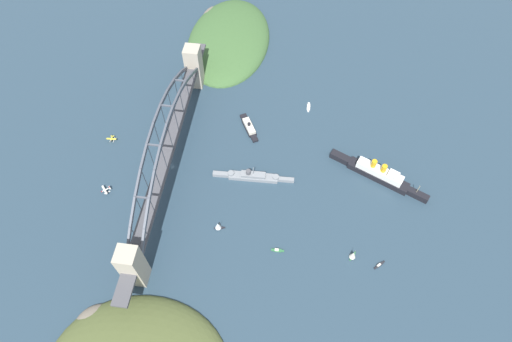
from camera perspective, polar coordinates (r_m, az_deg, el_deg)
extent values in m
plane|color=#283D4C|center=(410.55, -11.01, 0.64)|extent=(1400.00, 1400.00, 0.00)
cube|color=#ADA38E|center=(459.01, -8.21, 13.53)|extent=(15.23, 15.49, 48.04)
cube|color=#ADA38E|center=(344.75, -16.03, -12.03)|extent=(15.23, 15.49, 48.04)
cube|color=#47474C|center=(389.43, -11.63, 2.80)|extent=(201.15, 12.29, 2.40)
cube|color=#47474C|center=(471.42, -7.72, 15.36)|extent=(24.00, 12.29, 2.40)
cube|color=#47474C|center=(337.27, -17.09, -14.92)|extent=(24.00, 12.29, 2.40)
cube|color=#4C515B|center=(444.58, -9.46, 13.13)|extent=(22.56, 1.80, 15.61)
cube|color=#4C515B|center=(422.53, -10.32, 12.30)|extent=(22.26, 1.80, 12.91)
cube|color=#4C515B|center=(402.67, -11.21, 11.08)|extent=(21.91, 1.80, 10.19)
cube|color=#4C515B|center=(385.16, -12.10, 9.45)|extent=(21.52, 1.80, 7.43)
cube|color=#4C515B|center=(370.19, -12.98, 7.38)|extent=(21.10, 1.80, 4.62)
cube|color=#4C515B|center=(358.02, -13.84, 4.85)|extent=(21.10, 1.80, 4.62)
cube|color=#4C515B|center=(348.95, -14.64, 1.87)|extent=(21.52, 1.80, 7.43)
cube|color=#4C515B|center=(343.28, -15.37, -1.51)|extent=(21.91, 1.80, 10.19)
cube|color=#4C515B|center=(341.33, -16.02, -5.22)|extent=(22.26, 1.80, 12.91)
cube|color=#4C515B|center=(343.38, -16.56, -9.15)|extent=(22.56, 1.80, 15.61)
cube|color=#4C515B|center=(441.88, -8.04, 13.05)|extent=(22.56, 1.80, 15.61)
cube|color=#4C515B|center=(419.68, -8.84, 12.21)|extent=(22.26, 1.80, 12.91)
cube|color=#4C515B|center=(399.68, -9.66, 10.98)|extent=(21.91, 1.80, 10.19)
cube|color=#4C515B|center=(382.04, -10.50, 9.34)|extent=(21.52, 1.80, 7.43)
cube|color=#4C515B|center=(366.94, -11.33, 7.25)|extent=(21.10, 1.80, 4.62)
cube|color=#4C515B|center=(354.66, -12.14, 4.69)|extent=(21.10, 1.80, 4.62)
cube|color=#4C515B|center=(345.50, -12.91, 1.68)|extent=(21.52, 1.80, 7.43)
cube|color=#4C515B|center=(339.77, -13.63, -1.74)|extent=(21.91, 1.80, 10.19)
cube|color=#4C515B|center=(337.81, -14.26, -5.49)|extent=(22.26, 1.80, 12.91)
cube|color=#4C515B|center=(339.88, -14.81, -9.46)|extent=(22.56, 1.80, 15.61)
cube|color=#4C515B|center=(454.81, -8.35, 13.41)|extent=(1.40, 11.06, 1.40)
cube|color=#4C515B|center=(410.57, -10.01, 11.73)|extent=(1.40, 11.06, 1.40)
cube|color=#4C515B|center=(375.45, -11.74, 8.45)|extent=(1.40, 11.06, 1.40)
cube|color=#4C515B|center=(351.06, -13.41, 3.36)|extent=(1.40, 11.06, 1.40)
cube|color=#4C515B|center=(339.72, -14.85, -3.42)|extent=(1.40, 11.06, 1.40)
cube|color=#4C515B|center=(343.88, -15.94, -11.31)|extent=(1.40, 11.06, 1.40)
cylinder|color=#4C515B|center=(437.05, -9.78, 12.24)|extent=(0.56, 0.56, 11.69)
cylinder|color=#4C515B|center=(434.30, -8.34, 12.15)|extent=(0.56, 0.56, 11.69)
cylinder|color=#4C515B|center=(419.65, -10.54, 10.73)|extent=(0.56, 0.56, 21.71)
cylinder|color=#4C515B|center=(416.79, -9.05, 10.63)|extent=(0.56, 0.56, 21.71)
cylinder|color=#4C515B|center=(403.69, -11.31, 8.95)|extent=(0.56, 0.56, 28.87)
cylinder|color=#4C515B|center=(400.71, -9.78, 8.84)|extent=(0.56, 0.56, 28.87)
cylinder|color=#4C515B|center=(389.29, -12.11, 6.89)|extent=(0.56, 0.56, 33.16)
cylinder|color=#4C515B|center=(386.20, -10.53, 6.76)|extent=(0.56, 0.56, 33.16)
cylinder|color=#4C515B|center=(376.61, -12.91, 4.54)|extent=(0.56, 0.56, 34.60)
cylinder|color=#4C515B|center=(373.41, -11.30, 4.38)|extent=(0.56, 0.56, 34.60)
cylinder|color=#4C515B|center=(365.82, -13.72, 1.90)|extent=(0.56, 0.56, 33.16)
cylinder|color=#4C515B|center=(362.53, -12.07, 1.72)|extent=(0.56, 0.56, 33.16)
cylinder|color=#4C515B|center=(357.10, -14.53, -1.02)|extent=(0.56, 0.56, 28.87)
cylinder|color=#4C515B|center=(353.73, -12.84, -1.23)|extent=(0.56, 0.56, 28.87)
cylinder|color=#4C515B|center=(350.64, -15.32, -4.19)|extent=(0.56, 0.56, 21.71)
cylinder|color=#4C515B|center=(347.21, -13.61, -4.44)|extent=(0.56, 0.56, 21.71)
cylinder|color=#4C515B|center=(346.60, -16.09, -7.57)|extent=(0.56, 0.56, 11.69)
cylinder|color=#4C515B|center=(343.12, -14.35, -7.86)|extent=(0.56, 0.56, 11.69)
ellipsoid|color=#3D6033|center=(522.34, -3.63, 16.80)|extent=(151.75, 93.46, 28.02)
ellipsoid|color=#756B5B|center=(553.03, -5.77, 19.23)|extent=(53.11, 28.04, 15.41)
ellipsoid|color=#756B5B|center=(362.82, -20.09, -19.12)|extent=(38.67, 40.28, 14.24)
cube|color=black|center=(408.90, 15.87, -0.60)|extent=(33.57, 56.57, 6.45)
cube|color=black|center=(408.89, 20.66, -3.00)|extent=(13.29, 19.82, 6.45)
cube|color=black|center=(412.48, 11.13, 1.78)|extent=(14.36, 20.31, 6.45)
cube|color=white|center=(403.57, 16.09, -0.09)|extent=(26.15, 42.87, 6.77)
cube|color=white|center=(399.18, 17.77, -0.46)|extent=(11.22, 11.93, 3.20)
cylinder|color=gold|center=(397.73, 16.60, 0.33)|extent=(4.81, 4.81, 7.57)
cylinder|color=gold|center=(398.27, 15.36, 0.96)|extent=(4.81, 4.81, 7.57)
cylinder|color=tan|center=(402.15, 20.71, -2.25)|extent=(0.50, 0.50, 10.00)
cube|color=gray|center=(394.04, -0.36, -0.80)|extent=(9.83, 45.14, 3.95)
cube|color=gray|center=(393.39, 3.98, -1.16)|extent=(4.23, 15.08, 3.95)
cube|color=gray|center=(396.94, -4.66, -0.43)|extent=(4.97, 15.11, 3.95)
cube|color=gray|center=(390.97, -0.36, -0.51)|extent=(7.37, 22.66, 3.32)
cylinder|color=gray|center=(390.75, 2.64, -0.81)|extent=(5.73, 5.73, 2.20)
cylinder|color=gray|center=(393.21, -3.34, -0.30)|extent=(5.73, 5.73, 2.20)
cylinder|color=gray|center=(385.39, -0.37, 0.02)|extent=(0.60, 0.60, 10.00)
cylinder|color=#4C4C51|center=(388.03, -1.02, -0.15)|extent=(4.50, 4.50, 4.40)
cube|color=black|center=(429.05, -0.93, 5.75)|extent=(23.06, 17.51, 2.22)
cube|color=black|center=(420.50, -0.22, 4.30)|extent=(9.07, 8.34, 2.22)
cube|color=black|center=(437.92, -1.61, 7.14)|extent=(9.60, 9.29, 2.22)
cube|color=beige|center=(426.87, -0.93, 5.99)|extent=(20.89, 15.60, 3.38)
cylinder|color=black|center=(424.64, -0.94, 6.23)|extent=(3.12, 3.12, 2.40)
cylinder|color=#B7B7B2|center=(442.70, -18.31, 3.93)|extent=(5.51, 1.25, 0.90)
cylinder|color=#B7B7B2|center=(443.87, -18.70, 3.94)|extent=(5.51, 1.25, 0.90)
cylinder|color=black|center=(441.90, -18.34, 4.01)|extent=(0.14, 0.14, 1.23)
cylinder|color=black|center=(443.07, -18.74, 4.02)|extent=(0.14, 0.14, 1.23)
ellipsoid|color=gold|center=(441.58, -18.58, 4.11)|extent=(6.70, 1.60, 1.17)
cylinder|color=black|center=(439.93, -18.68, 3.80)|extent=(0.87, 1.16, 1.11)
cube|color=gold|center=(440.75, -18.63, 4.06)|extent=(2.31, 9.60, 0.20)
cube|color=gold|center=(443.12, -18.50, 4.42)|extent=(1.33, 3.68, 0.12)
cube|color=black|center=(442.21, -18.54, 4.52)|extent=(1.11, 0.19, 1.50)
cylinder|color=#B7B7B2|center=(409.78, -19.12, -2.70)|extent=(4.40, 4.95, 0.90)
cylinder|color=#B7B7B2|center=(411.77, -19.29, -2.35)|extent=(4.40, 4.95, 0.90)
cylinder|color=maroon|center=(408.89, -19.16, -2.62)|extent=(0.14, 0.14, 1.28)
cylinder|color=maroon|center=(410.89, -19.33, -2.27)|extent=(0.14, 0.14, 1.28)
ellipsoid|color=beige|center=(408.84, -19.30, -2.35)|extent=(6.44, 7.24, 1.31)
cylinder|color=maroon|center=(408.93, -19.77, -2.59)|extent=(1.47, 1.42, 1.24)
cube|color=beige|center=(408.41, -19.45, -2.38)|extent=(9.10, 8.10, 0.20)
cube|color=beige|center=(408.68, -18.84, -2.11)|extent=(3.75, 3.42, 0.12)
cube|color=maroon|center=(407.65, -18.89, -2.02)|extent=(0.80, 0.92, 1.50)
cube|color=#2D6B3D|center=(362.58, 2.88, -10.46)|extent=(2.81, 6.54, 1.05)
cube|color=#2D6B3D|center=(362.62, 3.57, -10.53)|extent=(1.52, 2.19, 1.05)
cube|color=#2D6B3D|center=(362.60, 2.19, -10.39)|extent=(1.82, 2.19, 1.05)
cube|color=beige|center=(361.59, 2.76, -10.39)|extent=(2.22, 3.28, 1.10)
cube|color=black|center=(371.92, -4.84, -7.53)|extent=(3.25, 6.04, 0.95)
cube|color=black|center=(371.73, -4.24, -7.50)|extent=(1.33, 2.07, 0.95)
cube|color=black|center=(372.14, -5.43, -7.56)|extent=(1.52, 2.10, 0.95)
cylinder|color=tan|center=(367.34, -4.82, -7.18)|extent=(0.16, 0.16, 9.20)
cone|color=white|center=(367.85, -5.07, -7.23)|extent=(6.21, 6.21, 7.36)
cube|color=black|center=(371.36, 16.04, -11.88)|extent=(6.16, 6.47, 0.88)
cube|color=black|center=(373.29, 16.55, -11.48)|extent=(2.39, 2.46, 0.88)
cube|color=black|center=(369.47, 15.53, -12.29)|extent=(2.56, 2.61, 0.88)
cube|color=beige|center=(369.98, 15.99, -11.89)|extent=(3.54, 3.65, 1.38)
cube|color=#2D6B3D|center=(369.05, 12.68, -10.94)|extent=(5.99, 4.57, 0.79)
cube|color=#2D6B3D|center=(370.65, 12.96, -10.50)|extent=(2.12, 1.75, 0.79)
cube|color=#2D6B3D|center=(367.48, 12.40, -11.40)|extent=(2.21, 1.92, 0.79)
cylinder|color=tan|center=(364.36, 12.88, -10.56)|extent=(0.16, 0.16, 10.03)
cone|color=silver|center=(364.11, 12.74, -10.79)|extent=(6.96, 6.96, 8.03)
cube|color=silver|center=(450.66, 6.98, 8.40)|extent=(7.56, 3.33, 1.05)
cube|color=silver|center=(447.31, 6.94, 7.92)|extent=(2.53, 1.81, 1.05)
cube|color=silver|center=(454.03, 7.01, 8.87)|extent=(2.54, 2.16, 1.05)
cube|color=beige|center=(450.41, 7.00, 8.59)|extent=(3.80, 2.63, 1.33)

